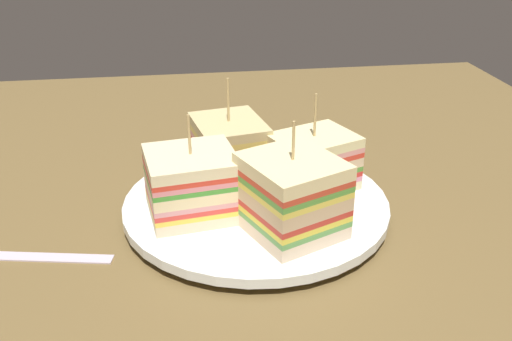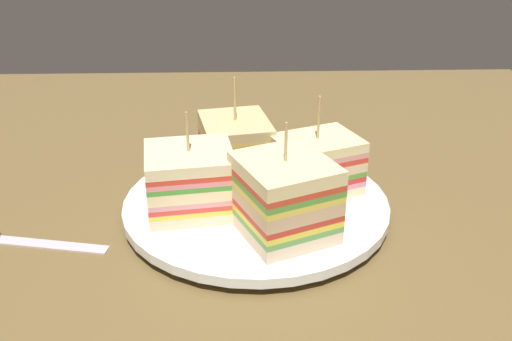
{
  "view_description": "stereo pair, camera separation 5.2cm",
  "coord_description": "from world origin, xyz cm",
  "px_view_note": "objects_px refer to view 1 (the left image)",
  "views": [
    {
      "loc": [
        -46.01,
        6.76,
        27.29
      ],
      "look_at": [
        0.0,
        0.0,
        4.62
      ],
      "focal_mm": 39.99,
      "sensor_mm": 36.0,
      "label": 1
    },
    {
      "loc": [
        -46.47,
        1.61,
        27.29
      ],
      "look_at": [
        0.0,
        0.0,
        4.62
      ],
      "focal_mm": 39.99,
      "sensor_mm": 36.0,
      "label": 2
    }
  ],
  "objects_px": {
    "sandwich_wedge_1": "(229,148)",
    "sandwich_wedge_0": "(313,162)",
    "sandwich_wedge_3": "(291,196)",
    "plate": "(256,205)",
    "chip_pile": "(275,187)",
    "sandwich_wedge_2": "(192,184)"
  },
  "relations": [
    {
      "from": "sandwich_wedge_2",
      "to": "chip_pile",
      "type": "relative_size",
      "value": 1.62
    },
    {
      "from": "plate",
      "to": "sandwich_wedge_3",
      "type": "relative_size",
      "value": 2.5
    },
    {
      "from": "sandwich_wedge_1",
      "to": "sandwich_wedge_2",
      "type": "relative_size",
      "value": 1.08
    },
    {
      "from": "plate",
      "to": "sandwich_wedge_3",
      "type": "bearing_deg",
      "value": -159.34
    },
    {
      "from": "sandwich_wedge_1",
      "to": "sandwich_wedge_2",
      "type": "xyz_separation_m",
      "value": [
        -0.07,
        0.04,
        0.0
      ]
    },
    {
      "from": "sandwich_wedge_2",
      "to": "chip_pile",
      "type": "height_order",
      "value": "sandwich_wedge_2"
    },
    {
      "from": "sandwich_wedge_1",
      "to": "sandwich_wedge_0",
      "type": "bearing_deg",
      "value": 52.17
    },
    {
      "from": "sandwich_wedge_0",
      "to": "sandwich_wedge_1",
      "type": "distance_m",
      "value": 0.09
    },
    {
      "from": "sandwich_wedge_3",
      "to": "chip_pile",
      "type": "distance_m",
      "value": 0.07
    },
    {
      "from": "chip_pile",
      "to": "sandwich_wedge_0",
      "type": "bearing_deg",
      "value": -72.52
    },
    {
      "from": "sandwich_wedge_0",
      "to": "chip_pile",
      "type": "bearing_deg",
      "value": -4.23
    },
    {
      "from": "sandwich_wedge_0",
      "to": "sandwich_wedge_3",
      "type": "xyz_separation_m",
      "value": [
        -0.07,
        0.04,
        0.01
      ]
    },
    {
      "from": "sandwich_wedge_2",
      "to": "sandwich_wedge_3",
      "type": "xyz_separation_m",
      "value": [
        -0.04,
        -0.08,
        0.0
      ]
    },
    {
      "from": "chip_pile",
      "to": "sandwich_wedge_2",
      "type": "bearing_deg",
      "value": 105.31
    },
    {
      "from": "sandwich_wedge_2",
      "to": "sandwich_wedge_0",
      "type": "bearing_deg",
      "value": 7.83
    },
    {
      "from": "plate",
      "to": "chip_pile",
      "type": "bearing_deg",
      "value": -71.56
    },
    {
      "from": "sandwich_wedge_2",
      "to": "sandwich_wedge_3",
      "type": "bearing_deg",
      "value": -35.74
    },
    {
      "from": "sandwich_wedge_3",
      "to": "sandwich_wedge_0",
      "type": "bearing_deg",
      "value": -49.19
    },
    {
      "from": "sandwich_wedge_1",
      "to": "chip_pile",
      "type": "height_order",
      "value": "sandwich_wedge_1"
    },
    {
      "from": "sandwich_wedge_2",
      "to": "sandwich_wedge_3",
      "type": "height_order",
      "value": "sandwich_wedge_3"
    },
    {
      "from": "sandwich_wedge_0",
      "to": "sandwich_wedge_1",
      "type": "bearing_deg",
      "value": -48.92
    },
    {
      "from": "sandwich_wedge_3",
      "to": "chip_pile",
      "type": "height_order",
      "value": "sandwich_wedge_3"
    }
  ]
}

